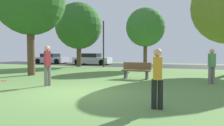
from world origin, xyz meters
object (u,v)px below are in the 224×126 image
Objects in this scene: person_walking at (212,65)px; park_bench at (137,70)px; oak_tree_right at (145,27)px; parked_car_white at (92,59)px; person_bystander at (157,76)px; street_lamp_post at (103,44)px; person_catcher at (47,63)px; oak_tree_left at (30,0)px; oak_tree_center at (79,26)px; frisbee_disc at (4,81)px; parked_car_silver at (51,59)px.

person_walking is 3.79m from park_bench.
oak_tree_right is 9.19m from parked_car_white.
street_lamp_post is at bearing 17.56° from person_bystander.
oak_tree_left is at bearing 176.59° from person_catcher.
person_catcher is (-2.26, -10.17, -2.59)m from oak_tree_right.
oak_tree_right reaches higher than parked_car_white.
oak_tree_center is 8.07m from oak_tree_left.
park_bench is at bearing 27.69° from frisbee_disc.
person_walking is at bearing -28.95° from person_bystander.
parked_car_white is (-2.01, 14.35, 0.60)m from frisbee_disc.
oak_tree_right is at bearing -82.65° from park_bench.
person_walking is at bearing -57.21° from oak_tree_right.
person_walking is at bearing 14.90° from frisbee_disc.
parked_car_silver is (-17.81, 11.85, -0.30)m from person_walking.
oak_tree_left is at bearing 67.67° from person_walking.
oak_tree_right is at bearing 61.18° from frisbee_disc.
street_lamp_post is (8.93, -3.71, 1.65)m from parked_car_silver.
person_walking is 16.71m from parked_car_white.
person_walking is 12.12m from street_lamp_post.
oak_tree_center is at bearing 149.83° from person_catcher.
person_bystander is at bearing -53.39° from oak_tree_center.
oak_tree_center is 23.89× the size of frisbee_disc.
park_bench is at bearing -53.65° from parked_car_white.
person_bystander is at bearing 14.10° from person_catcher.
park_bench is 9.31m from street_lamp_post.
parked_car_white reaches higher than park_bench.
parked_car_silver is 0.91× the size of parked_car_white.
oak_tree_right reaches higher than person_bystander.
park_bench is (8.18, -11.12, -0.15)m from parked_car_white.
parked_car_silver is (-11.01, 14.96, -0.39)m from person_catcher.
oak_tree_right is 0.75× the size of oak_tree_left.
frisbee_disc is at bearing -152.02° from person_catcher.
oak_tree_left is at bearing -129.74° from oak_tree_right.
oak_tree_right is at bearing -7.21° from oak_tree_center.
oak_tree_left reaches higher than oak_tree_center.
street_lamp_post is (-2.08, 11.24, 1.27)m from person_catcher.
person_bystander is at bearing 108.81° from park_bench.
person_bystander is 15.22m from street_lamp_post.
person_walking is at bearing 61.28° from person_catcher.
oak_tree_center reaches higher than street_lamp_post.
oak_tree_center reaches higher than person_catcher.
person_catcher is (4.71, -11.05, -3.11)m from oak_tree_center.
parked_car_white is (5.92, -0.13, 0.02)m from parked_car_silver.
oak_tree_left is at bearing -58.20° from parked_car_silver.
oak_tree_center is 4.11× the size of person_bystander.
person_walking is 6.05× the size of frisbee_disc.
frisbee_disc is at bearing 27.69° from park_bench.
person_catcher is 11.50m from street_lamp_post.
frisbee_disc is 0.06× the size of street_lamp_post.
person_bystander is (9.78, -13.17, -3.24)m from oak_tree_center.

